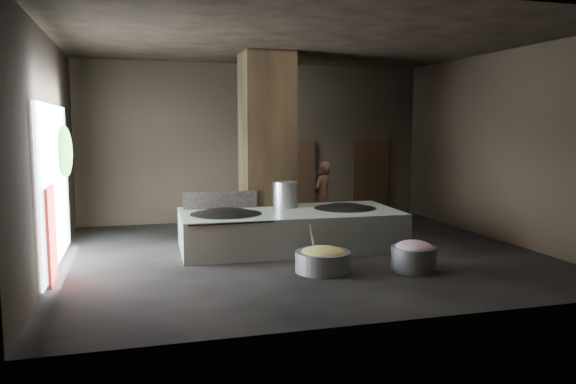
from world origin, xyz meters
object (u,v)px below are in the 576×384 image
object	(u,v)px
cook	(323,196)
meat_basin	(414,259)
stock_pot	(285,195)
veg_basin	(323,262)
wok_left	(226,218)
wok_right	(345,212)
hearth_platform	(290,229)

from	to	relation	value
cook	meat_basin	distance (m)	4.42
cook	stock_pot	bearing A→B (deg)	3.92
stock_pot	veg_basin	bearing A→B (deg)	-90.32
veg_basin	meat_basin	xyz separation A→B (m)	(1.69, -0.40, 0.04)
wok_left	meat_basin	bearing A→B (deg)	-38.60
wok_right	stock_pot	bearing A→B (deg)	158.96
hearth_platform	wok_left	bearing A→B (deg)	-176.10
meat_basin	hearth_platform	bearing A→B (deg)	123.71
hearth_platform	veg_basin	bearing A→B (deg)	-87.17
hearth_platform	meat_basin	world-z (taller)	hearth_platform
cook	veg_basin	size ratio (longest dim) A/B	1.74
wok_left	veg_basin	bearing A→B (deg)	-55.18
stock_pot	cook	distance (m)	1.83
wok_left	stock_pot	size ratio (longest dim) A/B	2.42
cook	meat_basin	xyz separation A→B (m)	(0.33, -4.36, -0.68)
hearth_platform	wok_right	size ratio (longest dim) A/B	3.41
wok_left	veg_basin	world-z (taller)	wok_left
stock_pot	meat_basin	world-z (taller)	stock_pot
veg_basin	stock_pot	bearing A→B (deg)	89.68
hearth_platform	meat_basin	distance (m)	3.11
hearth_platform	cook	size ratio (longest dim) A/B	2.68
stock_pot	veg_basin	distance (m)	2.89
cook	veg_basin	distance (m)	4.25
cook	hearth_platform	bearing A→B (deg)	13.43
hearth_platform	cook	world-z (taller)	cook
wok_left	hearth_platform	bearing A→B (deg)	1.97
cook	veg_basin	world-z (taller)	cook
veg_basin	hearth_platform	bearing A→B (deg)	90.91
wok_right	veg_basin	world-z (taller)	wok_right
wok_right	cook	distance (m)	1.73
wok_left	wok_right	bearing A→B (deg)	2.05
wok_right	meat_basin	size ratio (longest dim) A/B	1.68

